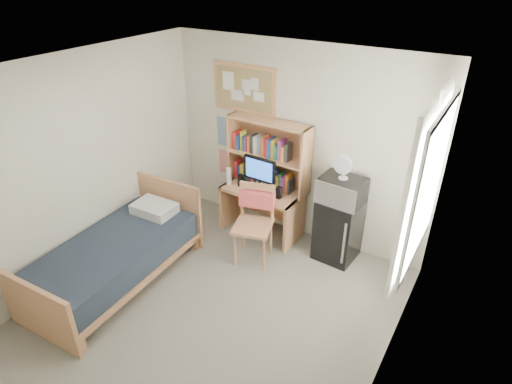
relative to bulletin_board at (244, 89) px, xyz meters
The scene contains 25 objects.
floor 2.95m from the bulletin_board, 69.48° to the right, with size 3.60×4.20×0.02m, color gray.
ceiling 2.33m from the bulletin_board, 69.48° to the right, with size 3.60×4.20×0.02m, color white.
wall_back 1.00m from the bulletin_board, ahead, with size 3.60×0.04×2.60m, color white.
wall_left 2.40m from the bulletin_board, 116.08° to the right, with size 0.04×4.20×2.60m, color white.
wall_right 3.37m from the bulletin_board, 38.93° to the right, with size 0.04×4.20×2.60m, color white.
window_unit 2.70m from the bulletin_board, 19.26° to the right, with size 0.10×1.40×1.70m, color white.
curtain_left 2.83m from the bulletin_board, 27.19° to the right, with size 0.04×0.55×1.70m, color white.
curtain_right 2.57m from the bulletin_board, 10.96° to the right, with size 0.04×0.55×1.70m, color white.
bulletin_board is the anchor object (origin of this frame).
poster_wave 0.74m from the bulletin_board, behind, with size 0.30×0.01×0.42m, color #26589A.
poster_japan 1.18m from the bulletin_board, behind, with size 0.28×0.01×0.36m, color red.
desk 1.67m from the bulletin_board, 32.38° to the right, with size 1.08×0.54×0.67m, color tan.
desk_chair 1.79m from the bulletin_board, 52.52° to the right, with size 0.51×0.51×1.01m, color tan.
mini_fridge 2.18m from the bulletin_board, ahead, with size 0.49×0.49×0.83m, color black.
bed 2.69m from the bulletin_board, 103.52° to the right, with size 1.00×2.00×0.55m, color #1A2330.
hutch 0.91m from the bulletin_board, 16.48° to the right, with size 1.15×0.29×0.94m, color tan.
monitor 1.15m from the bulletin_board, 37.66° to the right, with size 0.46×0.04×0.49m, color black.
keyboard 1.40m from the bulletin_board, 47.68° to the right, with size 0.40×0.13×0.02m, color black.
speaker_left 1.22m from the bulletin_board, 66.36° to the right, with size 0.07×0.07×0.17m, color black.
speaker_right 1.43m from the bulletin_board, 25.45° to the right, with size 0.07×0.07×0.16m, color black.
water_bottle 1.19m from the bulletin_board, 95.53° to the right, with size 0.07×0.07×0.24m, color white.
hoodie 1.46m from the bulletin_board, 48.06° to the right, with size 0.44×0.14×0.21m, color #EC5B5A.
microwave 1.83m from the bulletin_board, ahead, with size 0.53×0.40×0.30m, color silver.
desk_fan 1.70m from the bulletin_board, ahead, with size 0.22×0.22×0.28m, color white.
pillow 1.94m from the bulletin_board, 111.93° to the right, with size 0.52×0.37×0.13m, color white.
Camera 1 is at (2.23, -2.54, 3.46)m, focal length 30.00 mm.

